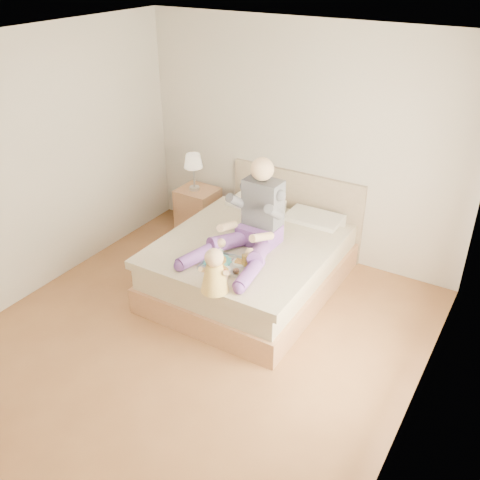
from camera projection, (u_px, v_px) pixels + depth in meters
The scene contains 7 objects.
room at pixel (201, 197), 4.45m from camera, with size 4.02×4.22×2.71m.
bed at pixel (255, 259), 5.87m from camera, with size 1.70×2.18×1.00m.
nightstand at pixel (198, 210), 6.98m from camera, with size 0.49×0.44×0.59m.
lamp at pixel (193, 163), 6.66m from camera, with size 0.23×0.23×0.48m.
adult at pixel (252, 224), 5.37m from camera, with size 0.81×1.15×0.96m.
tray at pixel (226, 262), 5.20m from camera, with size 0.50×0.42×0.13m.
baby at pixel (215, 273), 4.76m from camera, with size 0.29×0.39×0.43m.
Camera 1 is at (2.46, -3.29, 3.38)m, focal length 40.00 mm.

